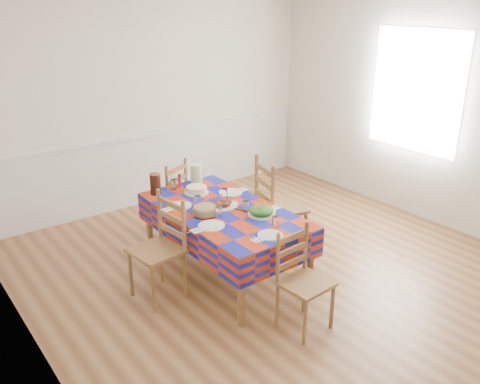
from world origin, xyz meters
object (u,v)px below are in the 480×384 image
(chair_far, at_px, (169,198))
(chair_right, at_px, (277,207))
(chair_near, at_px, (302,281))
(chair_left, at_px, (160,249))
(dining_table, at_px, (224,216))
(tea_pitcher, at_px, (155,184))
(meat_platter, at_px, (223,205))
(green_pitcher, at_px, (196,174))

(chair_far, distance_m, chair_right, 1.26)
(chair_near, height_order, chair_right, chair_right)
(chair_left, bearing_deg, chair_right, 83.69)
(chair_far, bearing_deg, dining_table, 67.77)
(tea_pitcher, distance_m, chair_near, 1.87)
(chair_far, xyz_separation_m, chair_right, (0.66, -1.07, 0.08))
(chair_far, height_order, chair_left, chair_left)
(meat_platter, relative_size, tea_pitcher, 1.50)
(chair_right, bearing_deg, chair_far, 47.04)
(meat_platter, distance_m, chair_left, 0.74)
(tea_pitcher, relative_size, chair_near, 0.25)
(tea_pitcher, height_order, chair_right, chair_right)
(dining_table, xyz_separation_m, tea_pitcher, (-0.32, 0.72, 0.18))
(green_pitcher, xyz_separation_m, chair_left, (-0.85, -0.73, -0.31))
(green_pitcher, distance_m, chair_near, 1.86)
(green_pitcher, distance_m, tea_pitcher, 0.49)
(chair_left, distance_m, chair_right, 1.36)
(chair_far, bearing_deg, chair_near, 68.09)
(green_pitcher, bearing_deg, dining_table, -102.83)
(dining_table, relative_size, meat_platter, 5.34)
(green_pitcher, height_order, chair_right, chair_right)
(meat_platter, xyz_separation_m, chair_right, (0.66, -0.03, -0.19))
(chair_far, bearing_deg, chair_right, 100.31)
(dining_table, relative_size, chair_far, 1.98)
(chair_near, height_order, chair_far, chair_far)
(chair_far, bearing_deg, tea_pitcher, 25.42)
(dining_table, height_order, tea_pitcher, tea_pitcher)
(green_pitcher, bearing_deg, tea_pitcher, -179.12)
(tea_pitcher, bearing_deg, chair_near, -79.93)
(meat_platter, bearing_deg, chair_near, -91.22)
(dining_table, xyz_separation_m, chair_near, (-0.00, -1.08, -0.18))
(chair_far, distance_m, chair_left, 1.28)
(tea_pitcher, bearing_deg, chair_far, 46.87)
(chair_left, bearing_deg, chair_near, 25.33)
(meat_platter, distance_m, chair_near, 1.16)
(dining_table, xyz_separation_m, green_pitcher, (0.17, 0.73, 0.18))
(chair_near, relative_size, chair_far, 0.97)
(dining_table, distance_m, chair_far, 1.10)
(chair_left, bearing_deg, chair_far, 140.57)
(tea_pitcher, bearing_deg, dining_table, -65.93)
(chair_far, relative_size, chair_left, 0.92)
(meat_platter, distance_m, chair_right, 0.68)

